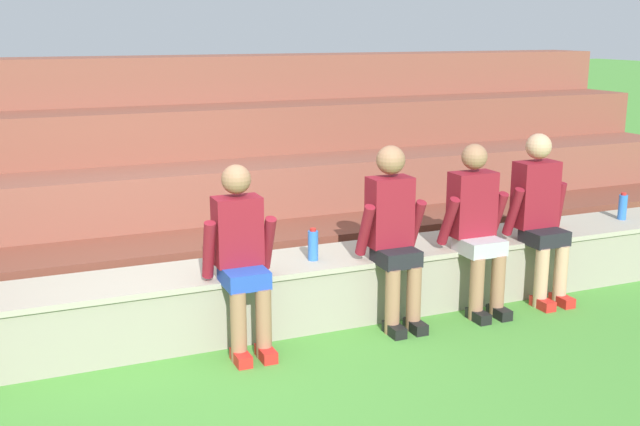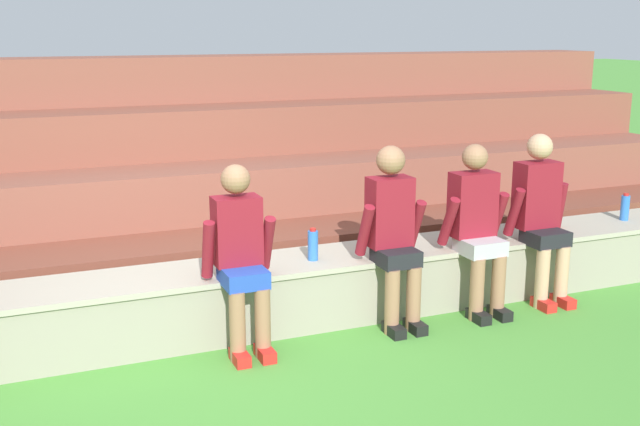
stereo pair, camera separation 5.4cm
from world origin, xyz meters
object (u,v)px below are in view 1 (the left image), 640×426
Objects in this scene: person_right_of_center at (477,224)px; water_bottle_mid_left at (623,207)px; person_far_right at (540,212)px; plastic_cup_left_end at (554,221)px; water_bottle_center_gap at (313,245)px; person_left_of_center at (241,255)px; person_center at (394,231)px.

water_bottle_mid_left is at bearing 10.14° from person_right_of_center.
person_far_right is 12.57× the size of plastic_cup_left_end.
person_far_right reaches higher than water_bottle_mid_left.
person_right_of_center is 1.31m from water_bottle_center_gap.
person_far_right is at bearing -142.96° from plastic_cup_left_end.
person_right_of_center reaches higher than person_left_of_center.
plastic_cup_left_end is at bearing 37.04° from person_far_right.
person_left_of_center is 5.27× the size of water_bottle_center_gap.
person_right_of_center reaches higher than water_bottle_center_gap.
person_center is at bearing 0.88° from person_left_of_center.
person_left_of_center is 5.23× the size of water_bottle_mid_left.
person_right_of_center is 5.38× the size of water_bottle_center_gap.
person_right_of_center is 0.97× the size of person_far_right.
water_bottle_center_gap is (-3.09, -0.06, -0.00)m from water_bottle_mid_left.
person_center is at bearing -172.69° from water_bottle_mid_left.
person_left_of_center is at bearing -174.72° from water_bottle_mid_left.
person_left_of_center is 3.76m from water_bottle_mid_left.
person_far_right is at bearing -6.70° from water_bottle_center_gap.
person_right_of_center is 12.18× the size of plastic_cup_left_end.
person_right_of_center is at bearing -11.41° from water_bottle_center_gap.
person_far_right is 1.94m from water_bottle_center_gap.
person_left_of_center is 11.92× the size of plastic_cup_left_end.
person_left_of_center is at bearing -178.77° from person_far_right.
water_bottle_center_gap is 2.33m from plastic_cup_left_end.
person_far_right reaches higher than plastic_cup_left_end.
person_right_of_center is at bearing -161.86° from plastic_cup_left_end.
person_right_of_center reaches higher than plastic_cup_left_end.
person_right_of_center is at bearing 0.27° from person_center.
water_bottle_mid_left is (1.81, 0.32, -0.09)m from person_right_of_center.
person_left_of_center is 1.93m from person_right_of_center.
person_far_right is at bearing 1.23° from person_left_of_center.
person_right_of_center reaches higher than water_bottle_mid_left.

